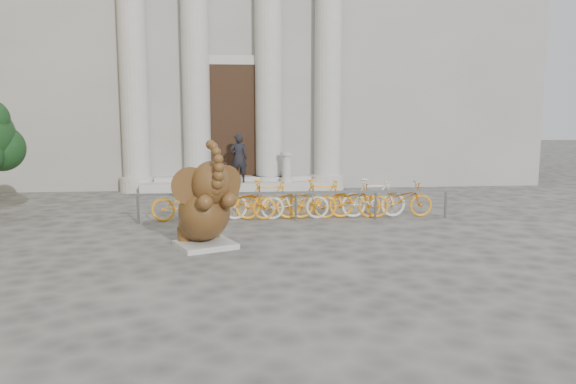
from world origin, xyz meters
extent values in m
plane|color=#474442|center=(0.00, 0.00, 0.00)|extent=(80.00, 80.00, 0.00)
cube|color=gray|center=(0.00, 15.00, 6.00)|extent=(22.00, 10.00, 12.00)
cube|color=black|center=(0.00, 9.92, 2.30)|extent=(2.40, 0.16, 4.00)
cylinder|color=#A8A59E|center=(-3.20, 9.80, 4.00)|extent=(0.90, 0.90, 8.00)
cylinder|color=#A8A59E|center=(-1.20, 9.80, 4.00)|extent=(0.90, 0.90, 8.00)
cylinder|color=#A8A59E|center=(1.20, 9.80, 4.00)|extent=(0.90, 0.90, 8.00)
cylinder|color=#A8A59E|center=(3.20, 9.80, 4.00)|extent=(0.90, 0.90, 8.00)
cube|color=#A8A59E|center=(0.00, 9.40, 0.18)|extent=(6.00, 1.20, 0.36)
cube|color=#A8A59E|center=(-0.59, 1.78, 0.05)|extent=(1.36, 1.30, 0.11)
ellipsoid|color=black|center=(-0.68, 2.00, 0.43)|extent=(1.16, 1.14, 0.68)
ellipsoid|color=black|center=(-0.60, 1.80, 0.73)|extent=(1.44, 1.58, 1.11)
cylinder|color=black|center=(-1.00, 2.01, 0.25)|extent=(0.42, 0.42, 0.28)
cylinder|color=black|center=(-0.47, 2.24, 0.25)|extent=(0.42, 0.42, 0.28)
cylinder|color=black|center=(-0.64, 1.32, 0.94)|extent=(0.49, 0.69, 0.42)
cylinder|color=black|center=(-0.21, 1.50, 0.94)|extent=(0.49, 0.69, 0.42)
ellipsoid|color=black|center=(-0.44, 1.45, 1.32)|extent=(0.93, 0.91, 0.85)
cylinder|color=black|center=(-0.83, 1.42, 1.28)|extent=(0.73, 0.12, 0.73)
cylinder|color=black|center=(-0.16, 1.71, 1.28)|extent=(0.58, 0.52, 0.73)
cone|color=beige|center=(-0.48, 1.20, 1.15)|extent=(0.21, 0.24, 0.11)
cone|color=beige|center=(-0.24, 1.30, 1.15)|extent=(0.11, 0.25, 0.11)
cube|color=slate|center=(1.50, 4.31, 0.70)|extent=(8.00, 0.06, 0.06)
cylinder|color=slate|center=(-2.30, 4.31, 0.35)|extent=(0.06, 0.06, 0.70)
cylinder|color=slate|center=(-0.50, 4.31, 0.35)|extent=(0.06, 0.06, 0.70)
cylinder|color=slate|center=(1.50, 4.31, 0.35)|extent=(0.06, 0.06, 0.70)
cylinder|color=slate|center=(3.50, 4.31, 0.35)|extent=(0.06, 0.06, 0.70)
cylinder|color=slate|center=(5.30, 4.31, 0.35)|extent=(0.06, 0.06, 0.70)
imported|color=orange|center=(-1.17, 4.56, 0.50)|extent=(1.70, 0.50, 1.00)
imported|color=silver|center=(-0.50, 4.56, 0.50)|extent=(1.66, 0.47, 1.00)
imported|color=orange|center=(0.17, 4.56, 0.50)|extent=(1.70, 0.50, 1.00)
imported|color=orange|center=(0.83, 4.56, 0.50)|extent=(1.66, 0.47, 1.00)
imported|color=silver|center=(1.50, 4.56, 0.50)|extent=(1.70, 0.50, 1.00)
imported|color=orange|center=(2.17, 4.56, 0.50)|extent=(1.66, 0.47, 1.00)
imported|color=orange|center=(2.84, 4.56, 0.50)|extent=(1.70, 0.50, 1.00)
imported|color=silver|center=(3.51, 4.56, 0.50)|extent=(1.66, 0.47, 1.00)
imported|color=orange|center=(4.17, 4.56, 0.50)|extent=(1.70, 0.50, 1.00)
sphere|color=black|center=(-5.50, 4.76, 1.80)|extent=(1.10, 1.10, 1.10)
imported|color=black|center=(0.16, 9.11, 1.15)|extent=(0.59, 0.39, 1.59)
cylinder|color=#A8A59E|center=(1.73, 9.10, 0.42)|extent=(0.40, 0.40, 0.12)
cylinder|color=#A8A59E|center=(1.73, 9.10, 0.81)|extent=(0.28, 0.28, 0.90)
cylinder|color=#A8A59E|center=(1.73, 9.10, 1.29)|extent=(0.40, 0.40, 0.10)
camera|label=1|loc=(-0.03, -9.18, 2.69)|focal=35.00mm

